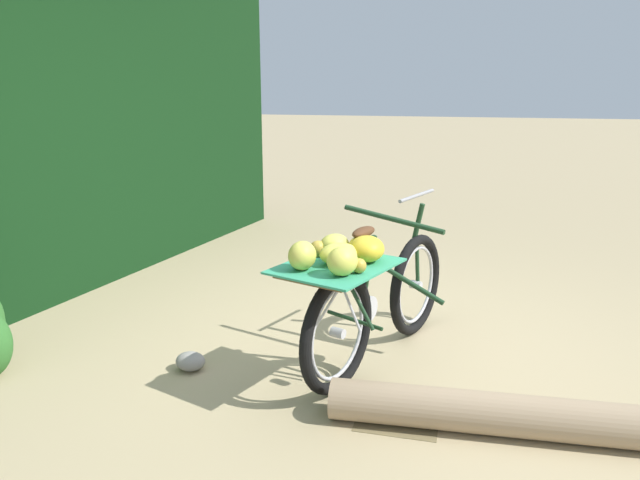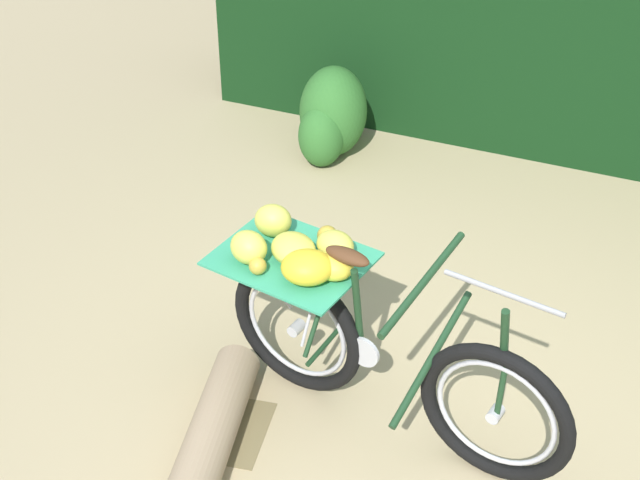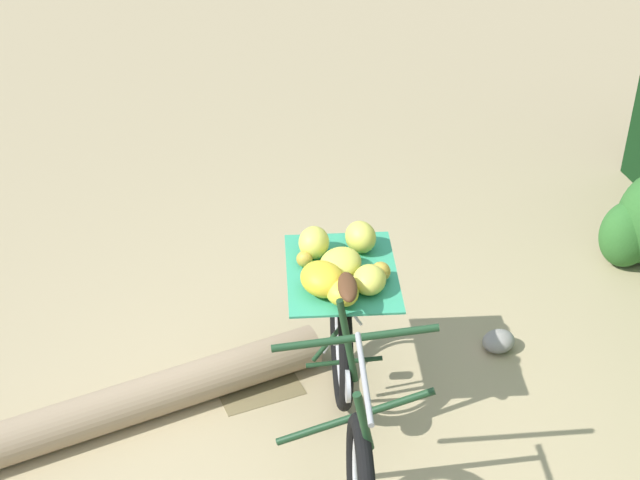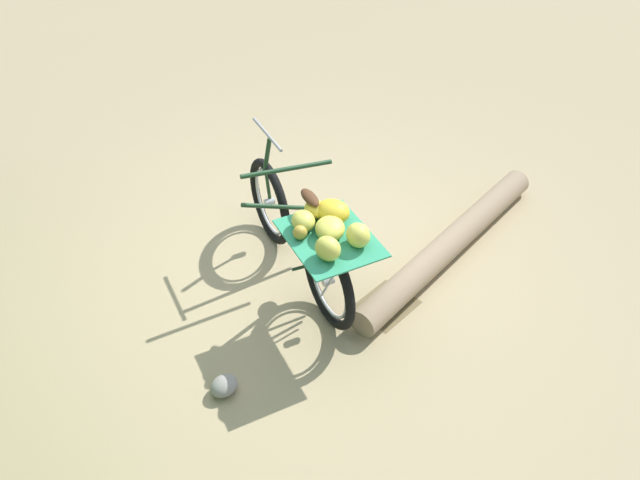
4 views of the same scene
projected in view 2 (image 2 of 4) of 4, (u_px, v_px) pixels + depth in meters
ground_plane at (404, 414)px, 4.68m from camera, size 60.00×60.00×0.00m
bicycle at (363, 332)px, 4.39m from camera, size 0.96×1.77×1.03m
shrub_cluster at (333, 117)px, 6.58m from camera, size 0.67×0.46×0.64m
path_stone at (344, 264)px, 5.58m from camera, size 0.19×0.16×0.12m
leaf_litter_patch at (229, 429)px, 4.59m from camera, size 0.44×0.36×0.01m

